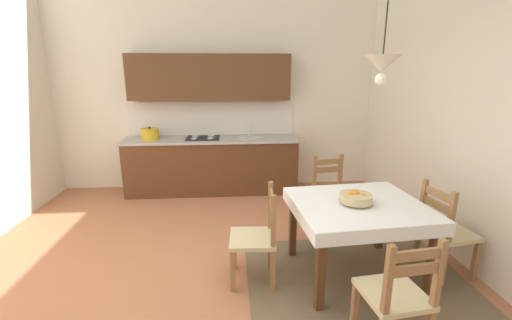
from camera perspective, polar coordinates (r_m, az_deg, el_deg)
ground_plane at (r=3.39m, az=-7.80°, el=-21.35°), size 5.81×6.42×0.10m
wall_back at (r=5.70m, az=-6.85°, el=15.52°), size 5.81×0.12×4.03m
area_rug at (r=3.57m, az=16.69°, el=-18.82°), size 2.10×1.60×0.01m
kitchen_cabinetry at (r=5.49m, az=-7.61°, el=3.34°), size 2.77×0.63×2.20m
dining_table at (r=3.36m, az=16.88°, el=-9.04°), size 1.28×1.15×0.75m
dining_chair_kitchen_side at (r=4.31m, az=12.70°, el=-5.92°), size 0.49×0.49×0.93m
dining_chair_tv_side at (r=3.22m, az=0.13°, el=-13.04°), size 0.44×0.44×0.93m
dining_chair_camera_side at (r=2.69m, az=22.80°, el=-20.59°), size 0.47×0.47×0.93m
dining_chair_window_side at (r=3.78m, az=29.47°, el=-10.63°), size 0.48×0.48×0.93m
fruit_bowl at (r=3.26m, az=16.59°, el=-6.17°), size 0.30×0.30×0.12m
pendant_lamp at (r=3.23m, az=20.69°, el=15.00°), size 0.32×0.32×0.80m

